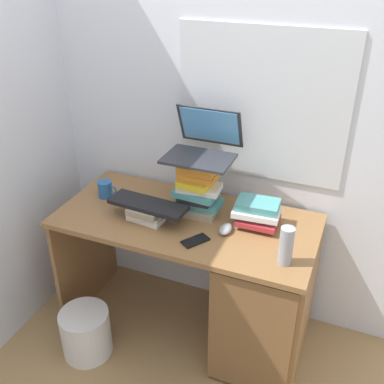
{
  "coord_description": "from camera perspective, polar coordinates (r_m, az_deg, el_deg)",
  "views": [
    {
      "loc": [
        0.81,
        -1.88,
        2.07
      ],
      "look_at": [
        0.04,
        -0.02,
        0.96
      ],
      "focal_mm": 42.44,
      "sensor_mm": 36.0,
      "label": 1
    }
  ],
  "objects": [
    {
      "name": "wall_left",
      "position": [
        2.69,
        -20.3,
        10.55
      ],
      "size": [
        0.05,
        6.0,
        2.6
      ],
      "primitive_type": "cube",
      "color": "silver",
      "rests_on": "ground"
    },
    {
      "name": "ground_plane",
      "position": [
        2.91,
        -0.66,
        -16.39
      ],
      "size": [
        6.0,
        6.0,
        0.0
      ],
      "primitive_type": "plane",
      "color": "#9E7A4C"
    },
    {
      "name": "desk",
      "position": [
        2.52,
        6.64,
        -12.09
      ],
      "size": [
        1.39,
        0.66,
        0.78
      ],
      "color": "olive",
      "rests_on": "ground"
    },
    {
      "name": "book_stack_side",
      "position": [
        2.35,
        8.24,
        -2.67
      ],
      "size": [
        0.25,
        0.18,
        0.14
      ],
      "color": "gray",
      "rests_on": "desk"
    },
    {
      "name": "mug",
      "position": [
        2.65,
        -10.84,
        0.36
      ],
      "size": [
        0.12,
        0.08,
        0.1
      ],
      "color": "#265999",
      "rests_on": "desk"
    },
    {
      "name": "laptop",
      "position": [
        2.35,
        1.43,
        5.97
      ],
      "size": [
        0.35,
        0.34,
        0.24
      ],
      "color": "#2D2D33",
      "rests_on": "book_stack_tall"
    },
    {
      "name": "computer_mouse",
      "position": [
        2.31,
        4.26,
        -4.66
      ],
      "size": [
        0.06,
        0.1,
        0.04
      ],
      "primitive_type": "ellipsoid",
      "color": "#A5A8AD",
      "rests_on": "desk"
    },
    {
      "name": "keyboard",
      "position": [
        2.38,
        -5.56,
        -1.57
      ],
      "size": [
        0.43,
        0.17,
        0.02
      ],
      "primitive_type": "cube",
      "rotation": [
        0.0,
        0.0,
        -0.07
      ],
      "color": "black",
      "rests_on": "book_stack_keyboard_riser"
    },
    {
      "name": "cell_phone",
      "position": [
        2.24,
        0.42,
        -6.14
      ],
      "size": [
        0.13,
        0.15,
        0.01
      ],
      "primitive_type": "cube",
      "rotation": [
        0.0,
        0.0,
        -0.58
      ],
      "color": "black",
      "rests_on": "desk"
    },
    {
      "name": "water_bottle",
      "position": [
        2.1,
        11.75,
        -6.64
      ],
      "size": [
        0.07,
        0.07,
        0.19
      ],
      "primitive_type": "cylinder",
      "color": "#999EA5",
      "rests_on": "desk"
    },
    {
      "name": "book_stack_keyboard_riser",
      "position": [
        2.4,
        -5.65,
        -2.54
      ],
      "size": [
        0.2,
        0.19,
        0.08
      ],
      "color": "white",
      "rests_on": "desk"
    },
    {
      "name": "wall_back",
      "position": [
        2.51,
        2.63,
        11.1
      ],
      "size": [
        6.0,
        0.06,
        2.6
      ],
      "color": "silver",
      "rests_on": "ground"
    },
    {
      "name": "wastebasket",
      "position": [
        2.74,
        -13.17,
        -16.82
      ],
      "size": [
        0.28,
        0.28,
        0.28
      ],
      "primitive_type": "cylinder",
      "color": "silver",
      "rests_on": "ground"
    },
    {
      "name": "book_stack_tall",
      "position": [
        2.39,
        0.78,
        0.61
      ],
      "size": [
        0.25,
        0.19,
        0.32
      ],
      "color": "gray",
      "rests_on": "desk"
    }
  ]
}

